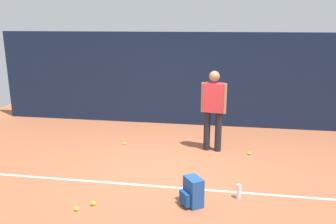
% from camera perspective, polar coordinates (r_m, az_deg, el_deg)
% --- Properties ---
extents(ground_plane, '(12.00, 12.00, 0.00)m').
position_cam_1_polar(ground_plane, '(6.47, -0.58, -9.49)').
color(ground_plane, '#9E5638').
extents(back_fence, '(10.00, 0.10, 2.41)m').
position_cam_1_polar(back_fence, '(8.99, 2.68, 5.44)').
color(back_fence, '#141E38').
rests_on(back_fence, ground).
extents(court_line, '(9.00, 0.05, 0.00)m').
position_cam_1_polar(court_line, '(5.86, -1.76, -12.21)').
color(court_line, white).
rests_on(court_line, ground).
extents(tennis_player, '(0.53, 0.28, 1.70)m').
position_cam_1_polar(tennis_player, '(7.16, 7.55, 0.96)').
color(tennis_player, black).
rests_on(tennis_player, ground).
extents(backpack, '(0.38, 0.37, 0.44)m').
position_cam_1_polar(backpack, '(5.24, 4.08, -13.14)').
color(backpack, '#1E478C').
rests_on(backpack, ground).
extents(tennis_ball_near_player, '(0.07, 0.07, 0.07)m').
position_cam_1_polar(tennis_ball_near_player, '(5.42, -12.33, -14.59)').
color(tennis_ball_near_player, '#CCE033').
rests_on(tennis_ball_near_player, ground).
extents(tennis_ball_by_fence, '(0.07, 0.07, 0.07)m').
position_cam_1_polar(tennis_ball_by_fence, '(7.32, 13.35, -6.70)').
color(tennis_ball_by_fence, '#CCE033').
rests_on(tennis_ball_by_fence, ground).
extents(tennis_ball_mid_court, '(0.07, 0.07, 0.07)m').
position_cam_1_polar(tennis_ball_mid_court, '(7.73, -7.29, -5.22)').
color(tennis_ball_mid_court, '#CCE033').
rests_on(tennis_ball_mid_court, ground).
extents(tennis_ball_far_left, '(0.07, 0.07, 0.07)m').
position_cam_1_polar(tennis_ball_far_left, '(5.34, -14.96, -15.24)').
color(tennis_ball_far_left, '#CCE033').
rests_on(tennis_ball_far_left, ground).
extents(water_bottle, '(0.07, 0.07, 0.23)m').
position_cam_1_polar(water_bottle, '(5.55, 11.66, -12.81)').
color(water_bottle, white).
rests_on(water_bottle, ground).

